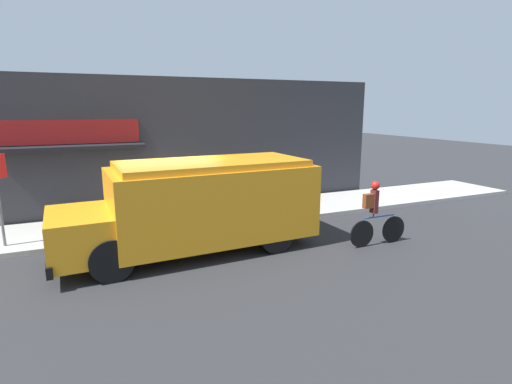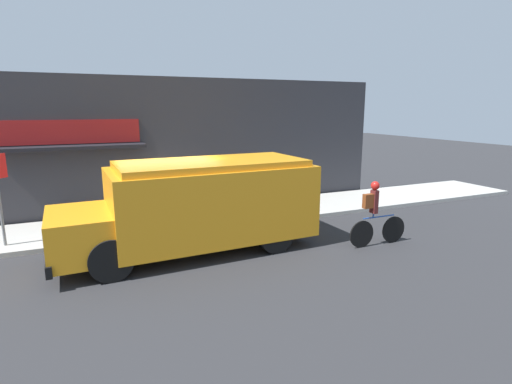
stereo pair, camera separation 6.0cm
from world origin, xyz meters
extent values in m
plane|color=#2B2B2D|center=(0.00, 0.00, 0.00)|extent=(70.00, 70.00, 0.00)
cube|color=#ADAAA3|center=(0.00, 1.34, 0.06)|extent=(28.00, 2.67, 0.13)
cube|color=#2D2D33|center=(0.00, 2.87, 2.25)|extent=(17.27, 0.18, 4.50)
cube|color=maroon|center=(-2.35, 2.76, 2.79)|extent=(4.12, 0.05, 0.72)
cube|color=black|center=(-2.35, 2.42, 2.35)|extent=(4.33, 0.72, 0.10)
cube|color=orange|center=(0.85, -1.31, 1.20)|extent=(4.97, 2.43, 1.77)
cube|color=orange|center=(-2.24, -1.43, 0.80)|extent=(1.38, 2.12, 0.97)
cube|color=orange|center=(0.85, -1.31, 2.17)|extent=(4.57, 2.24, 0.15)
cube|color=black|center=(-2.85, -1.45, 0.42)|extent=(0.20, 2.20, 0.24)
cube|color=red|center=(-0.54, 0.01, 1.29)|extent=(0.04, 0.44, 0.44)
cylinder|color=black|center=(-1.75, -0.44, 0.45)|extent=(0.92, 0.29, 0.91)
cylinder|color=black|center=(-1.67, -2.37, 0.45)|extent=(0.92, 0.29, 0.91)
cylinder|color=black|center=(2.08, -0.30, 0.45)|extent=(0.92, 0.29, 0.91)
cylinder|color=black|center=(2.16, -2.22, 0.45)|extent=(0.92, 0.29, 0.91)
cylinder|color=black|center=(5.34, -2.80, 0.35)|extent=(0.71, 0.05, 0.71)
cylinder|color=black|center=(4.32, -2.79, 0.35)|extent=(0.71, 0.05, 0.71)
cylinder|color=#234793|center=(4.83, -2.80, 0.76)|extent=(0.97, 0.05, 0.04)
cylinder|color=#234793|center=(4.65, -2.80, 0.82)|extent=(0.04, 0.04, 0.12)
cube|color=#561E1E|center=(4.65, -2.80, 1.17)|extent=(0.12, 0.20, 0.60)
sphere|color=red|center=(4.65, -2.80, 1.59)|extent=(0.22, 0.22, 0.22)
cube|color=brown|center=(4.46, -2.80, 1.20)|extent=(0.26, 0.14, 0.36)
cylinder|color=slate|center=(2.05, 1.87, 0.53)|extent=(0.47, 0.47, 0.81)
cylinder|color=black|center=(2.05, 1.87, 0.96)|extent=(0.48, 0.48, 0.04)
camera|label=1|loc=(-2.09, -10.58, 3.51)|focal=28.00mm
camera|label=2|loc=(-2.03, -10.60, 3.51)|focal=28.00mm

